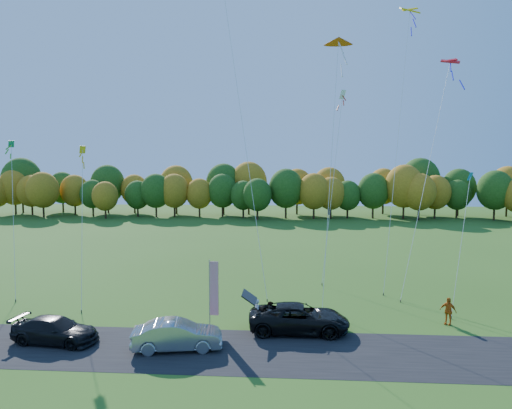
# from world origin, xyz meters

# --- Properties ---
(ground) EXTENTS (160.00, 160.00, 0.00)m
(ground) POSITION_xyz_m (0.00, 0.00, 0.00)
(ground) COLOR #2C5416
(asphalt_strip) EXTENTS (90.00, 6.00, 0.01)m
(asphalt_strip) POSITION_xyz_m (0.00, -4.00, 0.01)
(asphalt_strip) COLOR black
(asphalt_strip) RESTS_ON ground
(tree_line) EXTENTS (116.00, 12.00, 10.00)m
(tree_line) POSITION_xyz_m (0.00, 55.00, 0.00)
(tree_line) COLOR #1E4711
(tree_line) RESTS_ON ground
(black_suv) EXTENTS (5.98, 2.76, 1.66)m
(black_suv) POSITION_xyz_m (3.07, -0.95, 0.83)
(black_suv) COLOR black
(black_suv) RESTS_ON ground
(silver_sedan) EXTENTS (5.04, 2.49, 1.59)m
(silver_sedan) POSITION_xyz_m (-3.58, -4.03, 0.79)
(silver_sedan) COLOR #9C9DA1
(silver_sedan) RESTS_ON ground
(dark_truck_a) EXTENTS (5.12, 2.60, 1.42)m
(dark_truck_a) POSITION_xyz_m (-10.67, -3.56, 0.71)
(dark_truck_a) COLOR black
(dark_truck_a) RESTS_ON ground
(person_tailgate_a) EXTENTS (0.63, 0.74, 1.72)m
(person_tailgate_a) POSITION_xyz_m (0.50, -0.24, 0.86)
(person_tailgate_a) COLOR white
(person_tailgate_a) RESTS_ON ground
(person_tailgate_b) EXTENTS (0.63, 0.81, 1.64)m
(person_tailgate_b) POSITION_xyz_m (1.34, -0.44, 0.82)
(person_tailgate_b) COLOR gray
(person_tailgate_b) RESTS_ON ground
(person_east) EXTENTS (1.07, 0.93, 1.73)m
(person_east) POSITION_xyz_m (12.39, 0.91, 0.86)
(person_east) COLOR #C55D12
(person_east) RESTS_ON ground
(feather_flag) EXTENTS (0.57, 0.10, 4.36)m
(feather_flag) POSITION_xyz_m (-2.07, -1.22, 2.67)
(feather_flag) COLOR #999999
(feather_flag) RESTS_ON ground
(kite_delta_blue) EXTENTS (6.62, 10.68, 30.59)m
(kite_delta_blue) POSITION_xyz_m (-1.58, 9.55, 14.76)
(kite_delta_blue) COLOR #4C3F33
(kite_delta_blue) RESTS_ON ground
(kite_parafoil_orange) EXTENTS (6.05, 11.45, 25.11)m
(kite_parafoil_orange) POSITION_xyz_m (11.73, 12.37, 12.37)
(kite_parafoil_orange) COLOR #4C3F33
(kite_parafoil_orange) RESTS_ON ground
(kite_delta_red) EXTENTS (3.12, 10.62, 21.71)m
(kite_delta_red) POSITION_xyz_m (5.68, 7.72, 10.70)
(kite_delta_red) COLOR #4C3F33
(kite_delta_red) RESTS_ON ground
(kite_parafoil_rainbow) EXTENTS (7.11, 8.35, 19.25)m
(kite_parafoil_rainbow) POSITION_xyz_m (13.33, 9.23, 9.47)
(kite_parafoil_rainbow) COLOR #4C3F33
(kite_parafoil_rainbow) RESTS_ON ground
(kite_diamond_yellow) EXTENTS (2.72, 6.31, 11.70)m
(kite_diamond_yellow) POSITION_xyz_m (-12.60, 4.36, 5.69)
(kite_diamond_yellow) COLOR #4C3F33
(kite_diamond_yellow) RESTS_ON ground
(kite_diamond_green) EXTENTS (4.06, 6.57, 12.22)m
(kite_diamond_green) POSITION_xyz_m (-19.13, 6.49, 5.93)
(kite_diamond_green) COLOR #4C3F33
(kite_diamond_green) RESTS_ON ground
(kite_diamond_white) EXTENTS (2.97, 7.66, 17.32)m
(kite_diamond_white) POSITION_xyz_m (6.34, 13.02, 8.38)
(kite_diamond_white) COLOR #4C3F33
(kite_diamond_white) RESTS_ON ground
(kite_diamond_blue_low) EXTENTS (2.58, 3.73, 9.70)m
(kite_diamond_blue_low) POSITION_xyz_m (14.02, 3.58, 4.65)
(kite_diamond_blue_low) COLOR #4C3F33
(kite_diamond_blue_low) RESTS_ON ground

